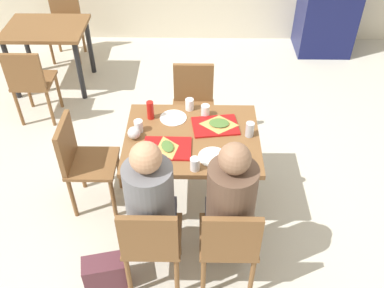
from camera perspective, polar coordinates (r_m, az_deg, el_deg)
ground_plane at (r=3.86m, az=0.00°, el=-7.77°), size 10.00×10.00×0.02m
main_table at (r=3.40m, az=0.00°, el=-0.37°), size 1.05×0.85×0.76m
chair_near_left at (r=2.96m, az=-5.47°, el=-12.72°), size 0.40×0.40×0.87m
chair_near_right at (r=2.96m, az=4.98°, el=-12.86°), size 0.40×0.40×0.87m
chair_far_side at (r=4.12m, az=0.18°, el=5.60°), size 0.40×0.40×0.87m
chair_left_end at (r=3.61m, az=-14.57°, el=-1.86°), size 0.40×0.40×0.87m
person_in_red at (r=2.86m, az=-5.53°, el=-7.52°), size 0.32×0.42×1.28m
person_in_brown_jacket at (r=2.85m, az=5.12°, el=-7.65°), size 0.32×0.42×1.28m
tray_red_near at (r=3.22m, az=-3.32°, el=-0.57°), size 0.36×0.26×0.02m
tray_red_far at (r=3.42m, az=3.12°, el=2.42°), size 0.39×0.31×0.02m
paper_plate_center at (r=3.51m, az=-2.52°, el=3.51°), size 0.22×0.22×0.01m
paper_plate_near_edge at (r=3.15m, az=2.80°, el=-1.72°), size 0.22×0.22×0.01m
pizza_slice_a at (r=3.20m, az=-3.30°, el=-0.37°), size 0.18×0.23×0.02m
pizza_slice_b at (r=3.42m, az=3.62°, el=2.74°), size 0.24×0.19×0.02m
plastic_cup_a at (r=3.58m, az=-0.33°, el=5.31°), size 0.07×0.07×0.10m
plastic_cup_b at (r=3.02m, az=0.39°, el=-2.69°), size 0.07×0.07×0.10m
plastic_cup_c at (r=3.38m, az=-7.14°, el=2.39°), size 0.07×0.07×0.10m
plastic_cup_d at (r=3.52m, az=1.79°, el=4.48°), size 0.07×0.07×0.10m
soda_can at (r=3.33m, az=7.72°, el=1.94°), size 0.07×0.07×0.12m
condiment_bottle at (r=3.48m, az=-5.59°, el=4.52°), size 0.06×0.06×0.16m
foil_bundle at (r=3.32m, az=-7.76°, el=1.48°), size 0.10×0.10×0.10m
handbag at (r=3.31m, az=-11.37°, el=-16.53°), size 0.35×0.23×0.28m
background_table at (r=5.29m, az=-18.77°, el=13.34°), size 0.90×0.70×0.76m
background_chair_near at (r=4.74m, az=-20.79°, el=7.95°), size 0.40×0.40×0.87m
background_chair_far at (r=5.97m, az=-16.64°, el=15.70°), size 0.40×0.40×0.87m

